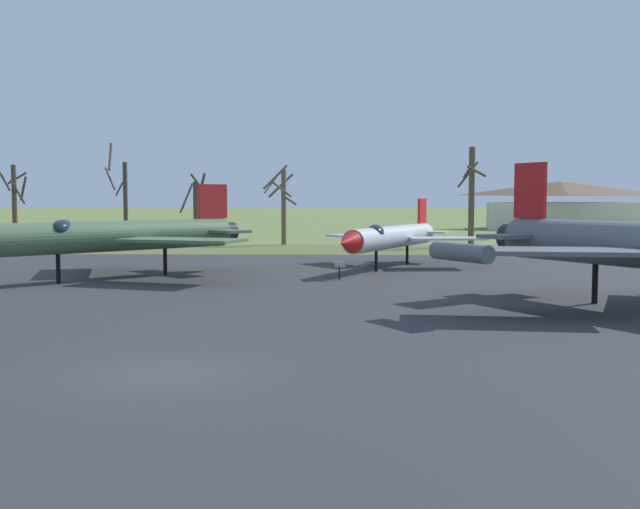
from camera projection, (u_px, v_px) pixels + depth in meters
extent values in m
plane|color=olive|center=(166.00, 375.00, 18.06)|extent=(600.00, 600.00, 0.00)
cube|color=#333335|center=(243.00, 297.00, 32.03)|extent=(70.17, 46.73, 0.05)
cube|color=#5B6533|center=(291.00, 250.00, 61.30)|extent=(130.17, 12.00, 0.06)
cylinder|color=silver|center=(393.00, 237.00, 44.88)|extent=(6.04, 10.95, 1.32)
cone|color=red|center=(347.00, 243.00, 39.09)|extent=(1.75, 1.91, 1.22)
cylinder|color=black|center=(425.00, 233.00, 50.22)|extent=(1.15, 1.05, 0.93)
ellipsoid|color=#19232D|center=(375.00, 233.00, 42.48)|extent=(1.01, 1.90, 0.95)
cube|color=silver|center=(359.00, 236.00, 47.63)|extent=(4.35, 4.88, 0.12)
cube|color=silver|center=(448.00, 239.00, 45.05)|extent=(4.58, 2.56, 0.12)
cube|color=red|center=(422.00, 211.00, 49.46)|extent=(0.70, 1.25, 1.61)
cube|color=silver|center=(406.00, 232.00, 49.89)|extent=(1.91, 1.76, 0.12)
cube|color=silver|center=(436.00, 232.00, 48.96)|extent=(1.91, 1.76, 0.12)
cylinder|color=black|center=(376.00, 262.00, 42.73)|extent=(0.18, 0.18, 1.23)
cylinder|color=black|center=(407.00, 256.00, 47.22)|extent=(0.18, 0.18, 1.23)
cylinder|color=black|center=(339.00, 274.00, 38.36)|extent=(0.08, 0.08, 0.69)
cube|color=white|center=(339.00, 264.00, 38.32)|extent=(0.55, 0.36, 0.31)
cylinder|color=black|center=(513.00, 237.00, 33.60)|extent=(1.52, 1.44, 1.20)
cube|color=#565B60|center=(550.00, 251.00, 26.62)|extent=(6.37, 3.48, 0.16)
cylinder|color=#565B60|center=(461.00, 252.00, 26.11)|extent=(1.99, 2.68, 0.64)
cube|color=red|center=(530.00, 191.00, 32.63)|extent=(1.08, 1.58, 2.40)
cube|color=#565B60|center=(508.00, 236.00, 31.90)|extent=(2.67, 2.49, 0.16)
cube|color=#565B60|center=(556.00, 235.00, 33.30)|extent=(2.67, 2.49, 0.16)
cylinder|color=black|center=(595.00, 285.00, 29.82)|extent=(0.23, 0.23, 1.61)
cylinder|color=#4C6B47|center=(114.00, 236.00, 38.78)|extent=(10.76, 10.75, 1.57)
cylinder|color=black|center=(227.00, 232.00, 43.65)|extent=(1.39, 1.39, 1.10)
ellipsoid|color=#19232D|center=(63.00, 229.00, 36.89)|extent=(1.01, 1.91, 0.96)
cube|color=#4C6B47|center=(108.00, 235.00, 42.65)|extent=(4.29, 6.48, 0.15)
cube|color=#4C6B47|center=(182.00, 240.00, 37.18)|extent=(6.48, 4.30, 0.15)
cube|color=#B21E1E|center=(213.00, 201.00, 42.85)|extent=(1.47, 1.47, 1.94)
cube|color=#4C6B47|center=(197.00, 230.00, 44.03)|extent=(2.75, 2.76, 0.15)
cube|color=#4C6B47|center=(228.00, 231.00, 41.81)|extent=(2.75, 2.76, 0.15)
cylinder|color=black|center=(58.00, 269.00, 36.85)|extent=(0.21, 0.21, 1.47)
cylinder|color=black|center=(165.00, 262.00, 40.94)|extent=(0.21, 0.21, 1.47)
cylinder|color=#42382D|center=(15.00, 204.00, 71.29)|extent=(0.47, 0.47, 7.31)
cylinder|color=#42382D|center=(17.00, 178.00, 71.98)|extent=(1.86, 0.29, 1.21)
cylinder|color=#42382D|center=(5.00, 181.00, 70.44)|extent=(1.67, 1.37, 1.88)
cylinder|color=#42382D|center=(18.00, 192.00, 70.79)|extent=(1.05, 1.29, 2.34)
cylinder|color=#42382D|center=(23.00, 188.00, 71.70)|extent=(1.37, 1.61, 2.31)
cylinder|color=#42382D|center=(126.00, 204.00, 65.90)|extent=(0.40, 0.40, 7.31)
cylinder|color=#42382D|center=(110.00, 179.00, 65.06)|extent=(1.62, 2.37, 2.02)
cylinder|color=#42382D|center=(122.00, 185.00, 66.18)|extent=(0.98, 1.06, 1.96)
cylinder|color=#42382D|center=(110.00, 157.00, 65.38)|extent=(0.75, 2.57, 2.53)
cylinder|color=#42382D|center=(196.00, 213.00, 67.84)|extent=(0.46, 0.46, 5.67)
cylinder|color=#42382D|center=(202.00, 184.00, 67.97)|extent=(1.00, 1.34, 1.95)
cylinder|color=#42382D|center=(187.00, 198.00, 68.13)|extent=(0.97, 2.02, 2.70)
cylinder|color=#42382D|center=(201.00, 188.00, 66.91)|extent=(1.73, 1.53, 2.45)
cylinder|color=brown|center=(284.00, 207.00, 67.07)|extent=(0.44, 0.44, 6.73)
cylinder|color=brown|center=(281.00, 186.00, 67.97)|extent=(2.29, 0.95, 2.21)
cylinder|color=brown|center=(282.00, 189.00, 66.13)|extent=(1.80, 0.43, 1.43)
cylinder|color=brown|center=(289.00, 200.00, 66.44)|extent=(1.36, 1.26, 1.00)
cylinder|color=brown|center=(273.00, 182.00, 67.57)|extent=(1.46, 2.18, 2.11)
cylinder|color=brown|center=(275.00, 177.00, 67.85)|extent=(2.16, 1.90, 2.28)
cylinder|color=brown|center=(472.00, 197.00, 64.91)|extent=(0.52, 0.52, 8.56)
cylinder|color=brown|center=(468.00, 170.00, 65.18)|extent=(1.10, 0.70, 1.43)
cylinder|color=brown|center=(476.00, 171.00, 63.93)|extent=(1.78, 0.73, 1.01)
cylinder|color=brown|center=(468.00, 174.00, 65.64)|extent=(1.91, 0.60, 2.30)
cube|color=beige|center=(560.00, 216.00, 101.80)|extent=(20.10, 12.27, 3.59)
pyramid|color=brown|center=(560.00, 188.00, 101.52)|extent=(21.10, 12.88, 1.89)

